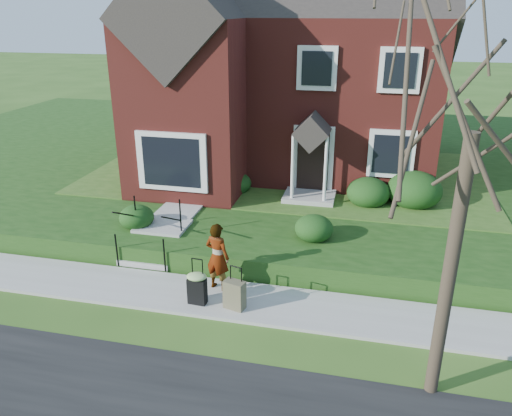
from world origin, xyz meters
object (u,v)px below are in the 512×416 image
(woman, at_px, (217,257))
(suitcase_olive, at_px, (235,295))
(tree_verge, at_px, (478,102))
(front_steps, at_px, (156,238))
(suitcase_black, at_px, (197,286))

(woman, height_order, suitcase_olive, woman)
(woman, xyz_separation_m, tree_verge, (4.63, -2.35, 4.15))
(front_steps, height_order, woman, woman)
(suitcase_black, xyz_separation_m, tree_verge, (4.89, -1.63, 4.56))
(front_steps, bearing_deg, suitcase_olive, -38.12)
(suitcase_black, distance_m, suitcase_olive, 0.87)
(woman, xyz_separation_m, suitcase_olive, (0.60, -0.73, -0.50))
(woman, distance_m, suitcase_black, 0.88)
(front_steps, bearing_deg, suitcase_black, -48.63)
(front_steps, distance_m, suitcase_black, 2.91)
(suitcase_black, relative_size, tree_verge, 0.15)
(suitcase_black, distance_m, tree_verge, 6.88)
(suitcase_black, height_order, tree_verge, tree_verge)
(tree_verge, bearing_deg, front_steps, 150.79)
(suitcase_black, bearing_deg, tree_verge, -14.59)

